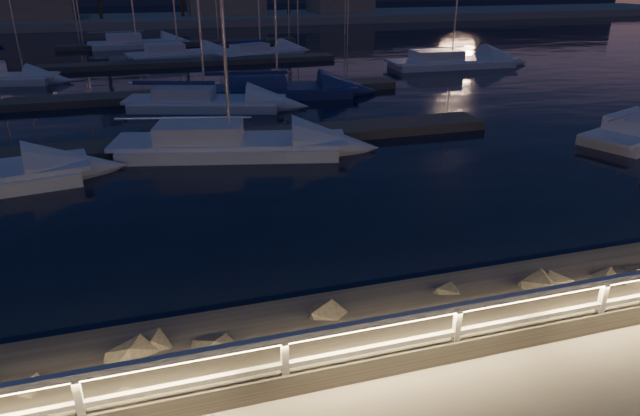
# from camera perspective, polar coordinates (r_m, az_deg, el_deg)

# --- Properties ---
(ground) EXTENTS (400.00, 400.00, 0.00)m
(ground) POSITION_cam_1_polar(r_m,az_deg,el_deg) (10.09, 8.08, -15.47)
(ground) COLOR gray
(ground) RESTS_ON ground
(harbor_water) EXTENTS (400.00, 440.00, 0.60)m
(harbor_water) POSITION_cam_1_polar(r_m,az_deg,el_deg) (39.15, -11.59, 11.84)
(harbor_water) COLOR black
(harbor_water) RESTS_ON ground
(guard_rail) EXTENTS (44.11, 0.12, 1.06)m
(guard_rail) POSITION_cam_1_polar(r_m,az_deg,el_deg) (9.61, 7.96, -11.93)
(guard_rail) COLOR silver
(guard_rail) RESTS_ON ground
(riprap) EXTENTS (35.57, 2.61, 1.30)m
(riprap) POSITION_cam_1_polar(r_m,az_deg,el_deg) (11.74, 12.79, -10.76)
(riprap) COLOR #5F5B51
(riprap) RESTS_ON ground
(floating_docks) EXTENTS (22.00, 36.00, 0.40)m
(floating_docks) POSITION_cam_1_polar(r_m,az_deg,el_deg) (40.30, -11.86, 12.95)
(floating_docks) COLOR #5A534B
(floating_docks) RESTS_ON ground
(far_shore) EXTENTS (160.00, 14.00, 5.20)m
(far_shore) POSITION_cam_1_polar(r_m,az_deg,el_deg) (81.43, -15.16, 17.96)
(far_shore) COLOR gray
(far_shore) RESTS_ON ground
(sailboat_c) EXTENTS (9.40, 4.72, 15.38)m
(sailboat_c) POSITION_cam_1_polar(r_m,az_deg,el_deg) (22.96, -9.59, 6.47)
(sailboat_c) COLOR silver
(sailboat_c) RESTS_ON ground
(sailboat_g) EXTENTS (8.52, 4.72, 13.95)m
(sailboat_g) POSITION_cam_1_polar(r_m,az_deg,el_deg) (30.89, -11.79, 10.47)
(sailboat_g) COLOR silver
(sailboat_g) RESTS_ON ground
(sailboat_h) EXTENTS (9.27, 4.05, 15.18)m
(sailboat_h) POSITION_cam_1_polar(r_m,az_deg,el_deg) (33.39, -4.70, 11.78)
(sailboat_h) COLOR navy
(sailboat_h) RESTS_ON ground
(sailboat_j) EXTENTS (8.40, 3.69, 13.86)m
(sailboat_j) POSITION_cam_1_polar(r_m,az_deg,el_deg) (49.15, -14.25, 14.76)
(sailboat_j) COLOR silver
(sailboat_j) RESTS_ON ground
(sailboat_k) EXTENTS (8.09, 4.83, 13.31)m
(sailboat_k) POSITION_cam_1_polar(r_m,az_deg,el_deg) (49.21, -6.20, 15.28)
(sailboat_k) COLOR silver
(sailboat_k) RESTS_ON ground
(sailboat_l) EXTENTS (9.88, 3.37, 16.47)m
(sailboat_l) POSITION_cam_1_polar(r_m,az_deg,el_deg) (44.63, 12.71, 14.15)
(sailboat_l) COLOR silver
(sailboat_l) RESTS_ON ground
(sailboat_n) EXTENTS (8.67, 3.12, 14.50)m
(sailboat_n) POSITION_cam_1_polar(r_m,az_deg,el_deg) (57.41, -18.10, 15.45)
(sailboat_n) COLOR silver
(sailboat_n) RESTS_ON ground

